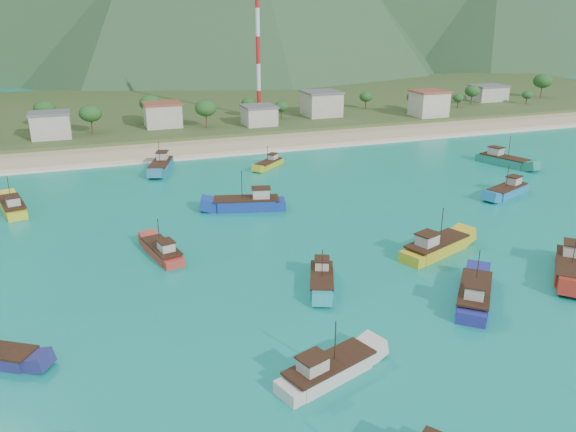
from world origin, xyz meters
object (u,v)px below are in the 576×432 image
object	(u,v)px
boat_12	(504,161)
boat_4	(571,268)
boat_2	(322,280)
boat_21	(436,248)
boat_13	(161,166)
boat_19	(474,296)
boat_24	(269,164)
boat_8	(248,204)
radio_tower	(258,36)
boat_6	(508,191)
boat_17	(13,207)
boat_22	(162,252)
boat_10	(328,371)

from	to	relation	value
boat_12	boat_4	bearing A→B (deg)	40.11
boat_4	boat_12	xyz separation A→B (m)	(29.02, 47.68, 0.02)
boat_2	boat_21	world-z (taller)	boat_21
boat_12	boat_13	xyz separation A→B (m)	(-71.57, 21.04, -0.02)
boat_19	boat_4	bearing A→B (deg)	47.80
boat_24	boat_8	bearing A→B (deg)	112.03
radio_tower	boat_8	world-z (taller)	radio_tower
boat_6	boat_8	bearing A→B (deg)	57.19
boat_6	boat_21	world-z (taller)	boat_21
boat_4	boat_12	size ratio (longest dim) A/B	0.87
boat_17	boat_22	bearing A→B (deg)	-65.00
boat_13	boat_24	size ratio (longest dim) A/B	1.49
boat_2	boat_6	xyz separation A→B (m)	(46.30, 21.62, 0.15)
boat_10	boat_12	world-z (taller)	boat_12
boat_19	boat_6	bearing A→B (deg)	86.01
boat_10	boat_19	distance (m)	22.95
boat_2	boat_22	xyz separation A→B (m)	(-17.37, 15.34, 0.04)
boat_8	boat_4	bearing A→B (deg)	-125.43
boat_12	radio_tower	bearing A→B (deg)	-80.77
boat_2	boat_13	size ratio (longest dim) A/B	0.79
boat_17	boat_13	bearing A→B (deg)	20.68
boat_6	boat_8	world-z (taller)	boat_8
boat_4	boat_24	bearing A→B (deg)	-27.67
boat_6	boat_19	xyz separation A→B (m)	(-31.43, -31.78, 0.06)
boat_12	boat_24	distance (m)	51.58
boat_8	boat_17	distance (m)	39.70
boat_2	boat_17	distance (m)	57.44
boat_13	boat_4	bearing A→B (deg)	139.87
boat_6	boat_10	bearing A→B (deg)	103.88
boat_21	boat_24	world-z (taller)	boat_21
boat_21	boat_13	bearing A→B (deg)	-173.24
boat_2	radio_tower	bearing A→B (deg)	-80.32
boat_17	boat_21	distance (m)	69.36
boat_17	boat_8	bearing A→B (deg)	-31.04
boat_4	boat_10	distance (m)	39.25
boat_2	boat_6	world-z (taller)	boat_6
boat_24	boat_6	bearing A→B (deg)	-176.55
boat_10	boat_19	world-z (taller)	boat_19
boat_8	boat_12	bearing A→B (deg)	-66.64
radio_tower	boat_19	world-z (taller)	radio_tower
boat_21	boat_22	bearing A→B (deg)	-129.30
boat_12	boat_17	world-z (taller)	boat_12
boat_10	boat_13	xyz separation A→B (m)	(-4.46, 78.17, 0.14)
boat_2	boat_4	distance (m)	32.28
boat_13	boat_2	bearing A→B (deg)	118.68
boat_10	boat_13	world-z (taller)	boat_13
boat_10	boat_22	xyz separation A→B (m)	(-10.53, 32.90, -0.08)
boat_17	boat_10	bearing A→B (deg)	-75.03
boat_10	boat_12	xyz separation A→B (m)	(67.12, 57.13, 0.16)
boat_17	boat_21	size ratio (longest dim) A/B	0.91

